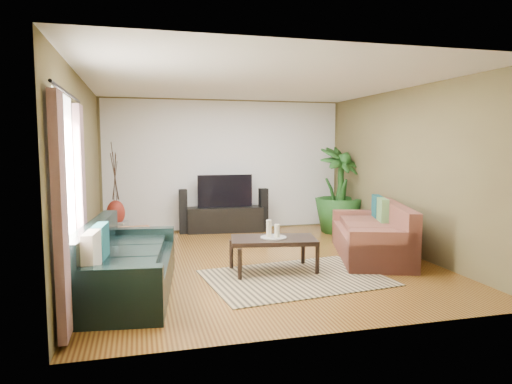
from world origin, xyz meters
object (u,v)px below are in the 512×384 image
object	(u,v)px
sofa_right	(370,230)
tv_stand	(225,219)
coffee_table	(273,255)
pedestal	(116,231)
sofa_left	(128,258)
speaker_left	(183,212)
speaker_right	(263,210)
side_table	(135,246)
vase	(116,213)
television	(225,191)
potted_plant	(339,190)

from	to	relation	value
sofa_right	tv_stand	world-z (taller)	sofa_right
sofa_right	coffee_table	distance (m)	1.82
sofa_right	pedestal	world-z (taller)	sofa_right
sofa_left	sofa_right	bearing A→B (deg)	-69.23
speaker_left	speaker_right	size ratio (longest dim) A/B	1.01
sofa_left	pedestal	world-z (taller)	sofa_left
pedestal	sofa_right	bearing A→B (deg)	-29.03
sofa_right	side_table	size ratio (longest dim) A/B	4.10
sofa_left	pedestal	distance (m)	3.14
tv_stand	vase	size ratio (longest dim) A/B	3.28
coffee_table	tv_stand	xyz separation A→B (m)	(-0.11, 3.08, 0.01)
sofa_left	speaker_right	xyz separation A→B (m)	(2.61, 3.37, 0.02)
side_table	speaker_right	bearing A→B (deg)	37.40
sofa_right	television	world-z (taller)	television
coffee_table	television	size ratio (longest dim) A/B	1.05
sofa_left	vase	distance (m)	3.13
tv_stand	speaker_right	xyz separation A→B (m)	(0.77, -0.15, 0.19)
pedestal	side_table	bearing A→B (deg)	-78.66
sofa_left	speaker_left	size ratio (longest dim) A/B	2.55
coffee_table	pedestal	bearing A→B (deg)	140.12
tv_stand	pedestal	bearing A→B (deg)	-163.66
speaker_left	potted_plant	distance (m)	3.17
speaker_left	coffee_table	bearing A→B (deg)	-70.77
speaker_right	potted_plant	size ratio (longest dim) A/B	0.51
potted_plant	speaker_left	bearing A→B (deg)	168.06
potted_plant	side_table	distance (m)	4.31
sofa_left	coffee_table	world-z (taller)	sofa_left
coffee_table	sofa_right	bearing A→B (deg)	24.83
pedestal	television	bearing A→B (deg)	10.98
speaker_left	pedestal	xyz separation A→B (m)	(-1.27, -0.41, -0.26)
pedestal	side_table	distance (m)	1.73
coffee_table	vase	distance (m)	3.49
tv_stand	speaker_left	world-z (taller)	speaker_left
speaker_left	vase	size ratio (longest dim) A/B	1.92
speaker_left	potted_plant	world-z (taller)	potted_plant
sofa_left	potted_plant	size ratio (longest dim) A/B	1.31
television	side_table	xyz separation A→B (m)	(-1.78, -2.11, -0.58)
sofa_right	speaker_right	world-z (taller)	speaker_right
sofa_right	speaker_right	xyz separation A→B (m)	(-1.09, 2.47, 0.02)
television	pedestal	xyz separation A→B (m)	(-2.12, -0.41, -0.66)
sofa_left	television	distance (m)	4.00
sofa_left	speaker_right	world-z (taller)	speaker_right
television	potted_plant	distance (m)	2.32
speaker_right	side_table	world-z (taller)	speaker_right
coffee_table	potted_plant	world-z (taller)	potted_plant
pedestal	side_table	xyz separation A→B (m)	(0.34, -1.69, 0.08)
coffee_table	potted_plant	distance (m)	3.28
coffee_table	pedestal	xyz separation A→B (m)	(-2.23, 2.67, -0.06)
sofa_left	coffee_table	distance (m)	2.01
speaker_right	potted_plant	bearing A→B (deg)	-23.18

